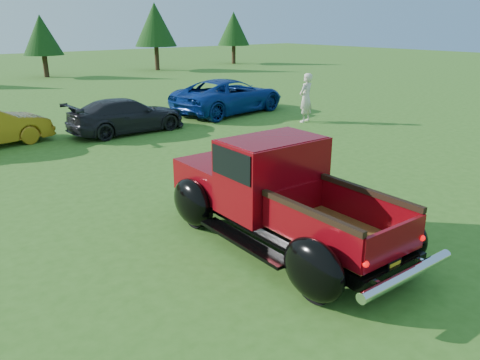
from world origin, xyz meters
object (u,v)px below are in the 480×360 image
(tree_far_east, at_px, (234,29))
(show_car_grey, at_px, (127,115))
(show_car_blue, at_px, (229,96))
(tree_mid_right, at_px, (42,35))
(spectator, at_px, (306,98))
(tree_east, at_px, (155,25))
(pickup_truck, at_px, (271,191))

(tree_far_east, relative_size, show_car_grey, 1.11)
(tree_far_east, xyz_separation_m, show_car_blue, (-16.18, -20.26, -2.49))
(tree_mid_right, distance_m, show_car_blue, 19.97)
(show_car_grey, height_order, spectator, spectator)
(tree_east, height_order, show_car_blue, tree_east)
(pickup_truck, bearing_deg, show_car_grey, 81.07)
(tree_far_east, bearing_deg, show_car_grey, -135.68)
(tree_mid_right, xyz_separation_m, tree_far_east, (18.00, 0.50, 0.27))
(show_car_grey, bearing_deg, show_car_blue, -82.67)
(tree_far_east, height_order, pickup_truck, tree_far_east)
(tree_far_east, distance_m, spectator, 28.26)
(tree_east, relative_size, pickup_truck, 1.02)
(pickup_truck, height_order, show_car_grey, pickup_truck)
(tree_mid_right, distance_m, tree_east, 9.04)
(tree_mid_right, bearing_deg, show_car_blue, -84.73)
(tree_far_east, xyz_separation_m, show_car_grey, (-21.52, -21.01, -2.62))
(show_car_grey, bearing_deg, tree_east, -32.72)
(show_car_blue, bearing_deg, tree_far_east, -46.38)
(spectator, bearing_deg, show_car_blue, -85.14)
(show_car_blue, bearing_deg, pickup_truck, 138.12)
(tree_east, height_order, pickup_truck, tree_east)
(tree_east, xyz_separation_m, spectator, (-6.01, -22.83, -2.67))
(show_car_grey, relative_size, show_car_blue, 0.80)
(tree_mid_right, height_order, pickup_truck, tree_mid_right)
(tree_mid_right, relative_size, spectator, 2.24)
(tree_mid_right, relative_size, show_car_blue, 0.81)
(pickup_truck, distance_m, spectator, 10.97)
(tree_east, bearing_deg, pickup_truck, -115.69)
(tree_far_east, distance_m, show_car_blue, 26.05)
(pickup_truck, bearing_deg, spectator, 41.97)
(tree_east, height_order, tree_far_east, tree_east)
(spectator, bearing_deg, tree_mid_right, -95.95)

